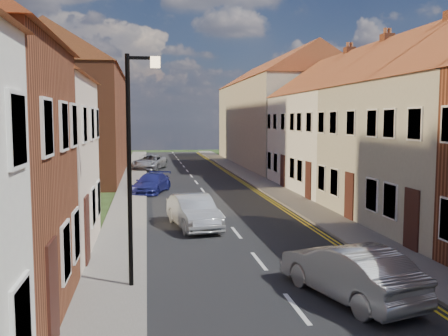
{
  "coord_description": "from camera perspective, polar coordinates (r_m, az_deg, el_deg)",
  "views": [
    {
      "loc": [
        -3.45,
        6.99,
        4.47
      ],
      "look_at": [
        0.09,
        29.75,
        2.22
      ],
      "focal_mm": 40.0,
      "sensor_mm": 36.0,
      "label": 1
    }
  ],
  "objects": [
    {
      "name": "lamppost",
      "position": [
        13.04,
        -10.42,
        1.39
      ],
      "size": [
        0.88,
        0.15,
        6.0
      ],
      "color": "black",
      "rests_on": "pavement_left"
    },
    {
      "name": "block_left_far",
      "position": [
        43.41,
        -16.69,
        6.44
      ],
      "size": [
        8.3,
        24.2,
        10.5
      ],
      "color": "brown",
      "rests_on": "ground"
    },
    {
      "name": "cottage_r_pink",
      "position": [
        25.34,
        21.46,
        5.21
      ],
      "size": [
        8.3,
        6.0,
        9.0
      ],
      "color": "#B9B49B",
      "rests_on": "ground"
    },
    {
      "name": "cottage_r_cream_far",
      "position": [
        35.1,
        12.52,
        5.46
      ],
      "size": [
        8.3,
        6.0,
        9.0
      ],
      "color": "silver",
      "rests_on": "ground"
    },
    {
      "name": "cottage_r_white_far",
      "position": [
        30.13,
        16.26,
        5.38
      ],
      "size": [
        8.3,
        5.2,
        9.0
      ],
      "color": "silver",
      "rests_on": "ground"
    },
    {
      "name": "block_right_far",
      "position": [
        49.68,
        6.07,
        6.51
      ],
      "size": [
        8.3,
        24.2,
        10.5
      ],
      "color": "#B9B49B",
      "rests_on": "ground"
    },
    {
      "name": "pavement_right",
      "position": [
        24.7,
        9.87,
        -4.78
      ],
      "size": [
        1.8,
        90.0,
        0.12
      ],
      "primitive_type": "cube",
      "color": "gray",
      "rests_on": "ground"
    },
    {
      "name": "pavement_left",
      "position": [
        23.44,
        -11.05,
        -5.36
      ],
      "size": [
        1.8,
        90.0,
        0.12
      ],
      "primitive_type": "cube",
      "color": "gray",
      "rests_on": "ground"
    },
    {
      "name": "car_mid",
      "position": [
        20.65,
        -3.5,
        -5.0
      ],
      "size": [
        2.11,
        4.31,
        1.36
      ],
      "primitive_type": "imported",
      "rotation": [
        0.0,
        0.0,
        0.17
      ],
      "color": "#A7A9AE",
      "rests_on": "ground"
    },
    {
      "name": "road",
      "position": [
        23.69,
        -0.31,
        -5.27
      ],
      "size": [
        7.0,
        90.0,
        0.02
      ],
      "primitive_type": "cube",
      "color": "black",
      "rests_on": "ground"
    },
    {
      "name": "car_distant",
      "position": [
        44.93,
        -8.49,
        0.68
      ],
      "size": [
        3.48,
        5.26,
        1.34
      ],
      "primitive_type": "imported",
      "rotation": [
        0.0,
        0.0,
        -0.28
      ],
      "color": "#A2A3A9",
      "rests_on": "ground"
    },
    {
      "name": "car_far",
      "position": [
        30.72,
        -8.31,
        -1.74
      ],
      "size": [
        2.81,
        4.35,
        1.17
      ],
      "primitive_type": "imported",
      "rotation": [
        0.0,
        0.0,
        -0.31
      ],
      "color": "navy",
      "rests_on": "ground"
    },
    {
      "name": "car_mid_b",
      "position": [
        13.08,
        14.09,
        -11.38
      ],
      "size": [
        2.6,
        4.45,
        1.39
      ],
      "primitive_type": "imported",
      "rotation": [
        0.0,
        0.0,
        3.43
      ],
      "color": "#929599",
      "rests_on": "ground"
    }
  ]
}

